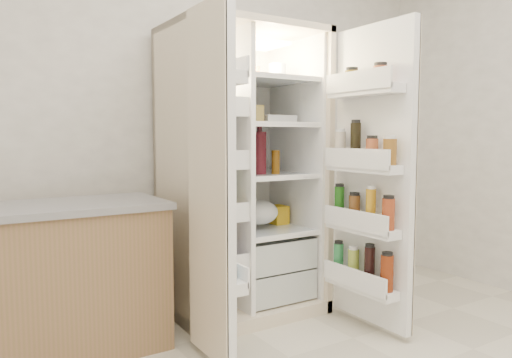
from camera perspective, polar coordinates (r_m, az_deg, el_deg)
wall_back at (r=3.36m, az=-7.31°, el=8.79°), size 4.00×0.02×2.70m
refrigerator at (r=3.15m, az=-1.82°, el=-1.96°), size 0.92×0.70×1.80m
freezer_door at (r=2.36m, az=-5.22°, el=-0.73°), size 0.15×0.40×1.72m
fridge_door at (r=2.87m, az=13.37°, el=-0.16°), size 0.17×0.58×1.72m
kitchen_counter at (r=2.74m, az=-22.31°, el=-10.87°), size 1.08×0.58×0.79m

